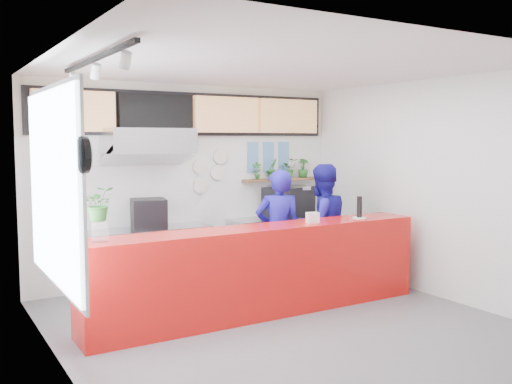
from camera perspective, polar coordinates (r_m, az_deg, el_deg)
name	(u,v)px	position (r m, az deg, el deg)	size (l,w,h in m)	color
floor	(279,323)	(6.95, 2.31, -12.92)	(5.00, 5.00, 0.00)	slate
ceiling	(280,66)	(6.65, 2.41, 12.44)	(5.00, 5.00, 0.00)	silver
wall_back	(191,183)	(8.82, -6.56, 0.91)	(5.00, 5.00, 0.00)	white
wall_left	(57,211)	(5.67, -19.29, -1.82)	(5.00, 5.00, 0.00)	white
wall_right	(430,188)	(8.27, 17.02, 0.41)	(5.00, 5.00, 0.00)	white
service_counter	(261,271)	(7.13, 0.55, -7.86)	(4.50, 0.60, 1.10)	red
cream_band	(190,111)	(8.80, -6.61, 8.06)	(5.00, 0.02, 0.80)	beige
prep_bench	(149,259)	(8.40, -10.65, -6.62)	(1.80, 0.60, 0.90)	#B2B5BA
panini_oven	(149,214)	(8.29, -10.68, -2.14)	(0.47, 0.47, 0.42)	black
extraction_hood	(148,141)	(8.17, -10.73, 5.06)	(1.20, 0.70, 0.35)	#B2B5BA
hood_lip	(148,155)	(8.17, -10.71, 3.66)	(1.20, 0.70, 0.08)	#B2B5BA
right_bench	(282,244)	(9.42, 2.65, -5.23)	(1.80, 0.60, 0.90)	#B2B5BA
espresso_machine	(289,202)	(9.39, 3.29, -0.96)	(0.77, 0.55, 0.49)	black
espresso_tray	(289,188)	(9.36, 3.29, 0.44)	(0.62, 0.43, 0.06)	#B0B2B8
herb_shelf	(281,180)	(9.51, 2.51, 1.25)	(1.40, 0.18, 0.04)	brown
menu_board_far_left	(74,111)	(8.13, -17.71, 7.72)	(1.10, 0.10, 0.55)	tan
menu_board_mid_left	(156,113)	(8.47, -9.98, 7.79)	(1.10, 0.10, 0.55)	black
menu_board_mid_right	(227,115)	(8.95, -2.96, 7.72)	(1.10, 0.10, 0.55)	tan
menu_board_far_right	(288,116)	(9.55, 3.26, 7.57)	(1.10, 0.10, 0.55)	tan
soffit	(191,114)	(8.77, -6.53, 7.75)	(4.80, 0.04, 0.65)	black
window_pane	(53,188)	(5.95, -19.65, 0.42)	(0.04, 2.20, 1.90)	silver
window_frame	(55,187)	(5.96, -19.46, 0.43)	(0.03, 2.30, 2.00)	#B2B5BA
wall_clock_rim	(84,155)	(4.77, -16.84, 3.57)	(0.30, 0.30, 0.05)	black
wall_clock_face	(88,155)	(4.77, -16.49, 3.58)	(0.26, 0.26, 0.02)	white
track_rail	(95,59)	(5.78, -15.76, 12.72)	(0.05, 2.40, 0.04)	black
dec_plate_a	(200,167)	(8.84, -5.61, 2.55)	(0.24, 0.24, 0.03)	silver
dec_plate_b	(217,172)	(8.98, -3.88, 1.97)	(0.24, 0.24, 0.03)	silver
dec_plate_c	(200,186)	(8.86, -5.60, 0.61)	(0.24, 0.24, 0.03)	silver
dec_plate_d	(220,156)	(8.99, -3.60, 3.57)	(0.24, 0.24, 0.03)	silver
photo_frame_a	(253,150)	(9.29, -0.33, 4.25)	(0.20, 0.02, 0.25)	#598CBF
photo_frame_b	(268,150)	(9.44, 1.24, 4.27)	(0.20, 0.02, 0.25)	#598CBF
photo_frame_c	(283,149)	(9.61, 2.76, 4.28)	(0.20, 0.02, 0.25)	#598CBF
photo_frame_d	(253,165)	(9.30, -0.33, 2.71)	(0.20, 0.02, 0.25)	#598CBF
photo_frame_e	(268,165)	(9.45, 1.24, 2.75)	(0.20, 0.02, 0.25)	#598CBF
photo_frame_f	(283,164)	(9.61, 2.76, 2.79)	(0.20, 0.02, 0.25)	#598CBF
staff_center	(278,233)	(7.92, 2.26, -4.09)	(0.64, 0.42, 1.76)	navy
staff_right	(321,226)	(8.36, 6.54, -3.43)	(0.88, 0.69, 1.82)	navy
herb_a	(257,171)	(9.25, 0.10, 2.15)	(0.15, 0.10, 0.29)	#256423
herb_b	(272,169)	(9.40, 1.62, 2.36)	(0.19, 0.15, 0.34)	#256423
herb_c	(288,168)	(9.58, 3.27, 2.39)	(0.30, 0.26, 0.33)	#256423
herb_d	(303,168)	(9.75, 4.74, 2.41)	(0.18, 0.16, 0.32)	#256423
glass_vase	(100,231)	(6.21, -15.34, -3.83)	(0.18, 0.18, 0.22)	silver
basil_vase	(99,204)	(6.17, -15.40, -1.14)	(0.33, 0.28, 0.36)	#256423
napkin_holder	(312,218)	(7.37, 5.67, -2.56)	(0.15, 0.10, 0.13)	white
white_plate	(359,218)	(7.88, 10.28, -2.55)	(0.19, 0.19, 0.01)	white
pepper_mill	(359,207)	(7.86, 10.30, -1.47)	(0.07, 0.07, 0.28)	black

